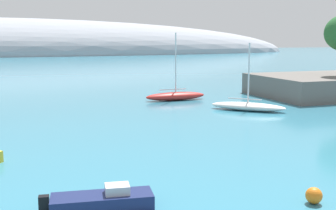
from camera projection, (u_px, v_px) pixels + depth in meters
shore_outcrop at (330, 85)px, 56.33m from camera, size 19.01×13.29×2.72m
sailboat_red_mid_mooring at (176, 96)px, 51.98m from camera, size 7.67×2.18×8.15m
sailboat_white_outer_mooring at (248, 106)px, 44.55m from camera, size 7.15×6.92×7.01m
motorboat_navy_outer at (102, 201)px, 18.78m from camera, size 5.00×2.03×1.06m
mooring_buoy_orange at (314, 196)px, 19.39m from camera, size 0.76×0.76×0.76m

